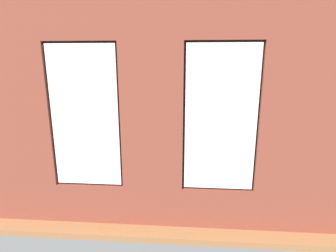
{
  "coord_description": "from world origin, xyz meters",
  "views": [
    {
      "loc": [
        -0.53,
        6.13,
        2.53
      ],
      "look_at": [
        -0.08,
        0.4,
        1.13
      ],
      "focal_mm": 28.0,
      "sensor_mm": 36.0,
      "label": 1
    }
  ],
  "objects": [
    {
      "name": "potted_plant_foreground_right",
      "position": [
        2.4,
        -1.73,
        0.62
      ],
      "size": [
        0.67,
        0.67,
        0.99
      ],
      "color": "#9E5638",
      "rests_on": "ground_plane"
    },
    {
      "name": "potted_plant_between_couches",
      "position": [
        -0.71,
        1.7,
        0.59
      ],
      "size": [
        0.56,
        0.56,
        0.91
      ],
      "color": "beige",
      "rests_on": "ground_plane"
    },
    {
      "name": "brick_wall_with_windows",
      "position": [
        -0.0,
        2.4,
        1.78
      ],
      "size": [
        6.1,
        0.3,
        3.59
      ],
      "color": "brown",
      "rests_on": "ground_plane"
    },
    {
      "name": "remote_gray",
      "position": [
        -0.38,
        -0.02,
        0.42
      ],
      "size": [
        0.06,
        0.17,
        0.02
      ],
      "primitive_type": "cube",
      "rotation": [
        0.0,
        0.0,
        3.2
      ],
      "color": "#59595B",
      "rests_on": "coffee_table"
    },
    {
      "name": "white_wall_right",
      "position": [
        3.0,
        0.2,
        1.79
      ],
      "size": [
        0.1,
        4.56,
        3.59
      ],
      "primitive_type": "cube",
      "color": "white",
      "rests_on": "ground_plane"
    },
    {
      "name": "potted_plant_corner_far_left",
      "position": [
        -2.49,
        1.85,
        0.78
      ],
      "size": [
        0.84,
        0.94,
        1.48
      ],
      "color": "brown",
      "rests_on": "ground_plane"
    },
    {
      "name": "cup_ceramic",
      "position": [
        0.16,
        -0.02,
        0.45
      ],
      "size": [
        0.07,
        0.07,
        0.08
      ],
      "primitive_type": "cylinder",
      "color": "#33567F",
      "rests_on": "coffee_table"
    },
    {
      "name": "papasan_chair",
      "position": [
        0.47,
        -1.75,
        0.45
      ],
      "size": [
        1.14,
        1.14,
        0.71
      ],
      "color": "olive",
      "rests_on": "ground_plane"
    },
    {
      "name": "coffee_table",
      "position": [
        -0.28,
        -0.14,
        0.36
      ],
      "size": [
        1.44,
        0.79,
        0.41
      ],
      "color": "#A87547",
      "rests_on": "ground_plane"
    },
    {
      "name": "media_console",
      "position": [
        2.7,
        0.43,
        0.25
      ],
      "size": [
        1.3,
        0.42,
        0.49
      ],
      "primitive_type": "cube",
      "color": "black",
      "rests_on": "ground_plane"
    },
    {
      "name": "couch_by_window",
      "position": [
        0.63,
        1.75,
        0.33
      ],
      "size": [
        1.79,
        0.87,
        0.8
      ],
      "color": "black",
      "rests_on": "ground_plane"
    },
    {
      "name": "potted_plant_mid_room_small",
      "position": [
        -0.99,
        -1.15,
        0.49
      ],
      "size": [
        0.45,
        0.45,
        0.76
      ],
      "color": "gray",
      "rests_on": "ground_plane"
    },
    {
      "name": "potted_plant_by_left_couch",
      "position": [
        -1.95,
        -0.59,
        0.42
      ],
      "size": [
        0.43,
        0.43,
        0.62
      ],
      "color": "brown",
      "rests_on": "ground_plane"
    },
    {
      "name": "ground_plane",
      "position": [
        0.0,
        0.0,
        -0.05
      ],
      "size": [
        6.7,
        5.56,
        0.1
      ],
      "primitive_type": "cube",
      "color": "#99663D"
    },
    {
      "name": "potted_plant_beside_window_right",
      "position": [
        1.95,
        1.86,
        0.72
      ],
      "size": [
        1.06,
        1.15,
        1.37
      ],
      "color": "#47423D",
      "rests_on": "ground_plane"
    },
    {
      "name": "remote_silver",
      "position": [
        -0.67,
        -0.28,
        0.42
      ],
      "size": [
        0.18,
        0.09,
        0.02
      ],
      "primitive_type": "cube",
      "rotation": [
        0.0,
        0.0,
        4.47
      ],
      "color": "#B2B2B7",
      "rests_on": "coffee_table"
    },
    {
      "name": "candle_jar",
      "position": [
        -0.28,
        -0.14,
        0.46
      ],
      "size": [
        0.08,
        0.08,
        0.1
      ],
      "primitive_type": "cylinder",
      "color": "#B7333D",
      "rests_on": "coffee_table"
    },
    {
      "name": "tv_flatscreen",
      "position": [
        2.7,
        0.43,
        0.92
      ],
      "size": [
        1.22,
        0.2,
        0.85
      ],
      "color": "black",
      "rests_on": "media_console"
    },
    {
      "name": "couch_left",
      "position": [
        -2.35,
        0.75,
        0.33
      ],
      "size": [
        0.94,
        1.81,
        0.8
      ],
      "rotation": [
        0.0,
        0.0,
        1.53
      ],
      "color": "black",
      "rests_on": "ground_plane"
    },
    {
      "name": "table_plant_small",
      "position": [
        -0.09,
        -0.24,
        0.52
      ],
      "size": [
        0.12,
        0.12,
        0.2
      ],
      "color": "gray",
      "rests_on": "coffee_table"
    }
  ]
}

